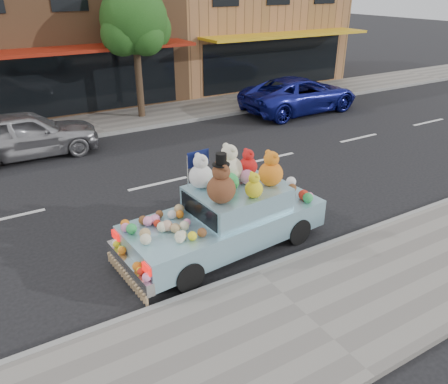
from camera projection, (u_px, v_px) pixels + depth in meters
ground at (158, 184)px, 12.52m from camera, size 120.00×120.00×0.00m
near_sidewalk at (306, 317)px, 7.45m from camera, size 60.00×3.00×0.12m
far_sidewalk at (95, 124)px, 17.54m from camera, size 60.00×3.00×0.12m
near_kerb at (257, 272)px, 8.61m from camera, size 60.00×0.12×0.13m
far_kerb at (106, 134)px, 16.37m from camera, size 60.00×0.12×0.13m
storefront_mid at (52, 20)px, 20.23m from camera, size 10.00×9.80×7.30m
storefront_right at (235, 13)px, 24.80m from camera, size 10.00×9.80×7.30m
street_tree at (135, 26)px, 16.93m from camera, size 3.00×2.70×5.22m
car_silver at (26, 134)px, 14.15m from camera, size 4.57×1.98×1.54m
car_blue at (300, 95)px, 19.20m from camera, size 5.51×2.68×1.51m
art_car at (227, 214)px, 9.20m from camera, size 4.61×2.12×2.36m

